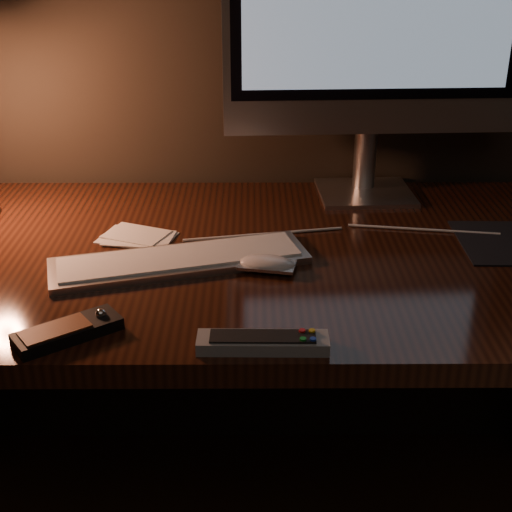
{
  "coord_description": "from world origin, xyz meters",
  "views": [
    {
      "loc": [
        0.01,
        0.66,
        1.3
      ],
      "look_at": [
        0.02,
        1.73,
        0.79
      ],
      "focal_mm": 50.0,
      "sensor_mm": 36.0,
      "label": 1
    }
  ],
  "objects_px": {
    "keyboard": "(180,260)",
    "media_remote": "(68,331)",
    "tv_remote": "(263,342)",
    "monitor": "(378,12)",
    "desk": "(248,293)",
    "mouse": "(267,266)"
  },
  "relations": [
    {
      "from": "keyboard",
      "to": "media_remote",
      "type": "distance_m",
      "value": 0.28
    },
    {
      "from": "keyboard",
      "to": "media_remote",
      "type": "relative_size",
      "value": 2.86
    },
    {
      "from": "keyboard",
      "to": "tv_remote",
      "type": "xyz_separation_m",
      "value": [
        0.14,
        -0.28,
        0.0
      ]
    },
    {
      "from": "monitor",
      "to": "keyboard",
      "type": "xyz_separation_m",
      "value": [
        -0.38,
        -0.35,
        -0.38
      ]
    },
    {
      "from": "desk",
      "to": "monitor",
      "type": "height_order",
      "value": "monitor"
    },
    {
      "from": "media_remote",
      "to": "keyboard",
      "type": "bearing_deg",
      "value": 24.25
    },
    {
      "from": "keyboard",
      "to": "tv_remote",
      "type": "bearing_deg",
      "value": -78.32
    },
    {
      "from": "media_remote",
      "to": "tv_remote",
      "type": "height_order",
      "value": "media_remote"
    },
    {
      "from": "monitor",
      "to": "keyboard",
      "type": "relative_size",
      "value": 1.45
    },
    {
      "from": "mouse",
      "to": "monitor",
      "type": "bearing_deg",
      "value": 70.27
    },
    {
      "from": "monitor",
      "to": "media_remote",
      "type": "relative_size",
      "value": 4.14
    },
    {
      "from": "keyboard",
      "to": "tv_remote",
      "type": "relative_size",
      "value": 2.41
    },
    {
      "from": "monitor",
      "to": "keyboard",
      "type": "distance_m",
      "value": 0.64
    },
    {
      "from": "media_remote",
      "to": "tv_remote",
      "type": "xyz_separation_m",
      "value": [
        0.28,
        -0.03,
        0.0
      ]
    },
    {
      "from": "mouse",
      "to": "tv_remote",
      "type": "xyz_separation_m",
      "value": [
        -0.01,
        -0.25,
        0.0
      ]
    },
    {
      "from": "keyboard",
      "to": "media_remote",
      "type": "xyz_separation_m",
      "value": [
        -0.14,
        -0.24,
        0.0
      ]
    },
    {
      "from": "tv_remote",
      "to": "mouse",
      "type": "bearing_deg",
      "value": 88.32
    },
    {
      "from": "desk",
      "to": "tv_remote",
      "type": "bearing_deg",
      "value": -86.64
    },
    {
      "from": "desk",
      "to": "media_remote",
      "type": "distance_m",
      "value": 0.48
    },
    {
      "from": "media_remote",
      "to": "tv_remote",
      "type": "bearing_deg",
      "value": -42.24
    },
    {
      "from": "mouse",
      "to": "tv_remote",
      "type": "height_order",
      "value": "tv_remote"
    },
    {
      "from": "desk",
      "to": "tv_remote",
      "type": "xyz_separation_m",
      "value": [
        0.02,
        -0.41,
        0.14
      ]
    }
  ]
}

